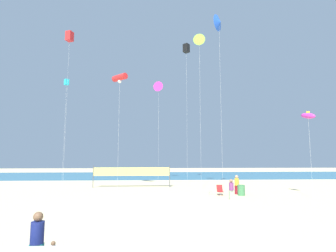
# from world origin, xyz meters

# --- Properties ---
(ground_plane) EXTENTS (120.00, 120.00, 0.00)m
(ground_plane) POSITION_xyz_m (0.00, 0.00, 0.00)
(ground_plane) COLOR beige
(ocean_band) EXTENTS (120.00, 20.00, 0.01)m
(ocean_band) POSITION_xyz_m (0.00, 30.18, 0.00)
(ocean_band) COLOR teal
(ocean_band) RESTS_ON ground
(mother_figure) EXTENTS (0.39, 0.39, 1.71)m
(mother_figure) POSITION_xyz_m (-3.61, -9.93, 0.91)
(mother_figure) COLOR #19727A
(mother_figure) RESTS_ON ground
(beachgoer_mustard_shirt) EXTENTS (0.39, 0.39, 1.71)m
(beachgoer_mustard_shirt) POSITION_xyz_m (7.44, 5.55, 0.91)
(beachgoer_mustard_shirt) COLOR maroon
(beachgoer_mustard_shirt) RESTS_ON ground
(beachgoer_plum_shirt) EXTENTS (0.37, 0.37, 1.60)m
(beachgoer_plum_shirt) POSITION_xyz_m (6.04, 2.56, 0.86)
(beachgoer_plum_shirt) COLOR #99B28C
(beachgoer_plum_shirt) RESTS_ON ground
(folding_beach_chair) EXTENTS (0.52, 0.65, 0.89)m
(folding_beach_chair) POSITION_xyz_m (5.74, 5.02, 0.47)
(folding_beach_chair) COLOR red
(folding_beach_chair) RESTS_ON ground
(trash_barrel) EXTENTS (0.64, 0.64, 0.91)m
(trash_barrel) POSITION_xyz_m (7.57, 4.74, 0.45)
(trash_barrel) COLOR #3F7F4C
(trash_barrel) RESTS_ON ground
(volleyball_net) EXTENTS (8.50, 0.09, 2.40)m
(volleyball_net) POSITION_xyz_m (-2.56, 11.31, 1.64)
(volleyball_net) COLOR #4C4C51
(volleyball_net) RESTS_ON ground
(beach_handbag) EXTENTS (0.33, 0.16, 0.26)m
(beach_handbag) POSITION_xyz_m (4.98, 5.22, 0.13)
(beach_handbag) COLOR #99B28C
(beach_handbag) RESTS_ON ground
(kite_lime_delta) EXTENTS (1.33, 0.56, 16.85)m
(kite_lime_delta) POSITION_xyz_m (4.82, 9.09, 16.16)
(kite_lime_delta) COLOR silver
(kite_lime_delta) RESTS_ON ground
(kite_black_box) EXTENTS (1.02, 1.02, 18.98)m
(kite_black_box) POSITION_xyz_m (4.31, 16.51, 18.36)
(kite_black_box) COLOR silver
(kite_black_box) RESTS_ON ground
(kite_red_box) EXTENTS (1.00, 1.00, 19.41)m
(kite_red_box) POSITION_xyz_m (-11.07, 14.49, 18.76)
(kite_red_box) COLOR silver
(kite_red_box) RESTS_ON ground
(kite_cyan_box) EXTENTS (0.76, 0.76, 14.68)m
(kite_cyan_box) POSITION_xyz_m (-12.99, 19.84, 14.19)
(kite_cyan_box) COLOR silver
(kite_cyan_box) RESTS_ON ground
(kite_magenta_inflatable) EXTENTS (0.93, 1.51, 7.15)m
(kite_magenta_inflatable) POSITION_xyz_m (12.74, 2.62, 6.77)
(kite_magenta_inflatable) COLOR silver
(kite_magenta_inflatable) RESTS_ON ground
(kite_blue_delta) EXTENTS (1.38, 1.58, 17.93)m
(kite_blue_delta) POSITION_xyz_m (6.47, 6.78, 17.04)
(kite_blue_delta) COLOR silver
(kite_blue_delta) RESTS_ON ground
(kite_magenta_delta) EXTENTS (1.49, 0.93, 14.00)m
(kite_magenta_delta) POSITION_xyz_m (0.50, 18.13, 13.27)
(kite_magenta_delta) COLOR silver
(kite_magenta_delta) RESTS_ON ground
(kite_red_tube) EXTENTS (1.80, 1.74, 12.08)m
(kite_red_tube) POSITION_xyz_m (-3.79, 8.97, 11.71)
(kite_red_tube) COLOR silver
(kite_red_tube) RESTS_ON ground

